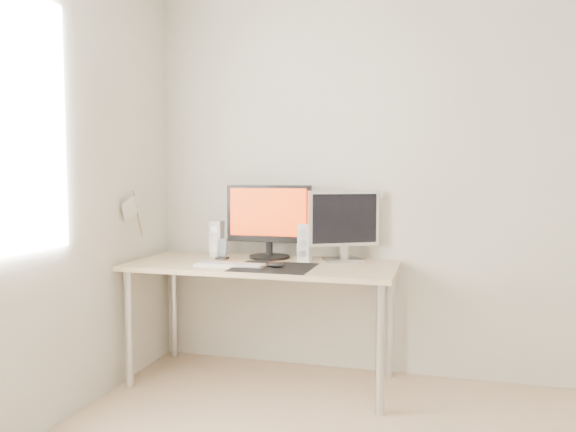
{
  "coord_description": "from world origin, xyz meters",
  "views": [
    {
      "loc": [
        0.1,
        -1.81,
        1.26
      ],
      "look_at": [
        -0.8,
        1.48,
        1.01
      ],
      "focal_mm": 35.0,
      "sensor_mm": 36.0,
      "label": 1
    }
  ],
  "objects_px": {
    "speaker_left": "(217,239)",
    "phone_dock": "(222,253)",
    "mouse": "(275,265)",
    "main_monitor": "(269,219)",
    "speaker_right": "(305,243)",
    "keyboard": "(231,265)",
    "second_monitor": "(344,222)",
    "desk": "(262,276)"
  },
  "relations": [
    {
      "from": "desk",
      "to": "phone_dock",
      "type": "bearing_deg",
      "value": 164.55
    },
    {
      "from": "mouse",
      "to": "speaker_right",
      "type": "xyz_separation_m",
      "value": [
        0.1,
        0.3,
        0.09
      ]
    },
    {
      "from": "desk",
      "to": "keyboard",
      "type": "relative_size",
      "value": 3.79
    },
    {
      "from": "desk",
      "to": "second_monitor",
      "type": "xyz_separation_m",
      "value": [
        0.46,
        0.2,
        0.32
      ]
    },
    {
      "from": "phone_dock",
      "to": "main_monitor",
      "type": "bearing_deg",
      "value": 22.05
    },
    {
      "from": "speaker_left",
      "to": "keyboard",
      "type": "relative_size",
      "value": 0.55
    },
    {
      "from": "mouse",
      "to": "keyboard",
      "type": "distance_m",
      "value": 0.28
    },
    {
      "from": "speaker_right",
      "to": "keyboard",
      "type": "relative_size",
      "value": 0.55
    },
    {
      "from": "main_monitor",
      "to": "speaker_left",
      "type": "distance_m",
      "value": 0.38
    },
    {
      "from": "main_monitor",
      "to": "speaker_left",
      "type": "height_order",
      "value": "main_monitor"
    },
    {
      "from": "speaker_right",
      "to": "keyboard",
      "type": "xyz_separation_m",
      "value": [
        -0.38,
        -0.28,
        -0.11
      ]
    },
    {
      "from": "second_monitor",
      "to": "keyboard",
      "type": "relative_size",
      "value": 1.03
    },
    {
      "from": "second_monitor",
      "to": "speaker_left",
      "type": "height_order",
      "value": "second_monitor"
    },
    {
      "from": "second_monitor",
      "to": "speaker_right",
      "type": "distance_m",
      "value": 0.27
    },
    {
      "from": "main_monitor",
      "to": "desk",
      "type": "bearing_deg",
      "value": -84.61
    },
    {
      "from": "mouse",
      "to": "speaker_left",
      "type": "xyz_separation_m",
      "value": [
        -0.5,
        0.35,
        0.09
      ]
    },
    {
      "from": "mouse",
      "to": "second_monitor",
      "type": "relative_size",
      "value": 0.23
    },
    {
      "from": "desk",
      "to": "main_monitor",
      "type": "distance_m",
      "value": 0.38
    },
    {
      "from": "mouse",
      "to": "keyboard",
      "type": "height_order",
      "value": "mouse"
    },
    {
      "from": "speaker_left",
      "to": "speaker_right",
      "type": "bearing_deg",
      "value": -5.01
    },
    {
      "from": "second_monitor",
      "to": "speaker_right",
      "type": "bearing_deg",
      "value": -163.2
    },
    {
      "from": "main_monitor",
      "to": "second_monitor",
      "type": "distance_m",
      "value": 0.48
    },
    {
      "from": "keyboard",
      "to": "mouse",
      "type": "bearing_deg",
      "value": -3.34
    },
    {
      "from": "second_monitor",
      "to": "phone_dock",
      "type": "distance_m",
      "value": 0.79
    },
    {
      "from": "speaker_left",
      "to": "second_monitor",
      "type": "bearing_deg",
      "value": 1.14
    },
    {
      "from": "speaker_right",
      "to": "keyboard",
      "type": "distance_m",
      "value": 0.48
    },
    {
      "from": "mouse",
      "to": "speaker_right",
      "type": "distance_m",
      "value": 0.33
    },
    {
      "from": "desk",
      "to": "phone_dock",
      "type": "xyz_separation_m",
      "value": [
        -0.29,
        0.08,
        0.12
      ]
    },
    {
      "from": "speaker_left",
      "to": "keyboard",
      "type": "distance_m",
      "value": 0.42
    },
    {
      "from": "mouse",
      "to": "desk",
      "type": "xyz_separation_m",
      "value": [
        -0.13,
        0.17,
        -0.1
      ]
    },
    {
      "from": "speaker_left",
      "to": "speaker_right",
      "type": "distance_m",
      "value": 0.6
    },
    {
      "from": "main_monitor",
      "to": "speaker_right",
      "type": "bearing_deg",
      "value": -12.96
    },
    {
      "from": "main_monitor",
      "to": "keyboard",
      "type": "height_order",
      "value": "main_monitor"
    },
    {
      "from": "phone_dock",
      "to": "speaker_right",
      "type": "bearing_deg",
      "value": 5.91
    },
    {
      "from": "desk",
      "to": "second_monitor",
      "type": "bearing_deg",
      "value": 23.98
    },
    {
      "from": "desk",
      "to": "main_monitor",
      "type": "relative_size",
      "value": 2.91
    },
    {
      "from": "mouse",
      "to": "speaker_left",
      "type": "distance_m",
      "value": 0.62
    },
    {
      "from": "keyboard",
      "to": "phone_dock",
      "type": "xyz_separation_m",
      "value": [
        -0.15,
        0.23,
        0.03
      ]
    },
    {
      "from": "second_monitor",
      "to": "mouse",
      "type": "bearing_deg",
      "value": -131.48
    },
    {
      "from": "speaker_right",
      "to": "phone_dock",
      "type": "xyz_separation_m",
      "value": [
        -0.52,
        -0.05,
        -0.08
      ]
    },
    {
      "from": "second_monitor",
      "to": "speaker_left",
      "type": "bearing_deg",
      "value": -178.86
    },
    {
      "from": "speaker_left",
      "to": "phone_dock",
      "type": "distance_m",
      "value": 0.15
    }
  ]
}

